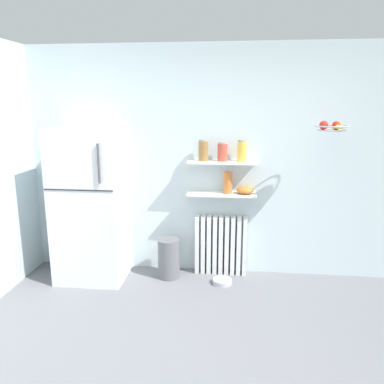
# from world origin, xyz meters

# --- Properties ---
(ground_plane) EXTENTS (7.04, 7.04, 0.00)m
(ground_plane) POSITION_xyz_m (0.00, 0.50, 0.00)
(ground_plane) COLOR slate
(back_wall) EXTENTS (7.04, 0.10, 2.60)m
(back_wall) POSITION_xyz_m (0.00, 2.05, 1.30)
(back_wall) COLOR silver
(back_wall) RESTS_ON ground_plane
(refrigerator) EXTENTS (0.74, 0.67, 1.71)m
(refrigerator) POSITION_xyz_m (-1.41, 1.68, 0.86)
(refrigerator) COLOR silver
(refrigerator) RESTS_ON ground_plane
(radiator) EXTENTS (0.60, 0.12, 0.69)m
(radiator) POSITION_xyz_m (0.04, 1.92, 0.35)
(radiator) COLOR white
(radiator) RESTS_ON ground_plane
(wall_shelf_lower) EXTENTS (0.77, 0.22, 0.02)m
(wall_shelf_lower) POSITION_xyz_m (0.04, 1.89, 0.97)
(wall_shelf_lower) COLOR white
(wall_shelf_upper) EXTENTS (0.77, 0.22, 0.02)m
(wall_shelf_upper) POSITION_xyz_m (0.04, 1.89, 1.33)
(wall_shelf_upper) COLOR white
(storage_jar_0) EXTENTS (0.11, 0.11, 0.23)m
(storage_jar_0) POSITION_xyz_m (-0.17, 1.89, 1.46)
(storage_jar_0) COLOR olive
(storage_jar_0) RESTS_ON wall_shelf_upper
(storage_jar_1) EXTENTS (0.11, 0.11, 0.21)m
(storage_jar_1) POSITION_xyz_m (0.04, 1.89, 1.44)
(storage_jar_1) COLOR #C64C38
(storage_jar_1) RESTS_ON wall_shelf_upper
(storage_jar_2) EXTENTS (0.10, 0.10, 0.23)m
(storage_jar_2) POSITION_xyz_m (0.25, 1.89, 1.46)
(storage_jar_2) COLOR yellow
(storage_jar_2) RESTS_ON wall_shelf_upper
(vase) EXTENTS (0.10, 0.10, 0.24)m
(vase) POSITION_xyz_m (0.10, 1.89, 1.10)
(vase) COLOR #CC7033
(vase) RESTS_ON wall_shelf_lower
(shelf_bowl) EXTENTS (0.19, 0.19, 0.09)m
(shelf_bowl) POSITION_xyz_m (0.30, 1.89, 1.02)
(shelf_bowl) COLOR orange
(shelf_bowl) RESTS_ON wall_shelf_lower
(trash_bin) EXTENTS (0.25, 0.25, 0.46)m
(trash_bin) POSITION_xyz_m (-0.55, 1.75, 0.23)
(trash_bin) COLOR slate
(trash_bin) RESTS_ON ground_plane
(pet_food_bowl) EXTENTS (0.21, 0.21, 0.05)m
(pet_food_bowl) POSITION_xyz_m (0.07, 1.65, 0.03)
(pet_food_bowl) COLOR #B7B7BC
(pet_food_bowl) RESTS_ON ground_plane
(hanging_fruit_basket) EXTENTS (0.33, 0.33, 0.10)m
(hanging_fruit_basket) POSITION_xyz_m (1.11, 1.63, 1.74)
(hanging_fruit_basket) COLOR #B2B2B7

